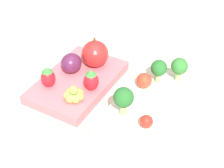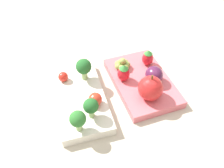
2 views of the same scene
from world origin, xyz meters
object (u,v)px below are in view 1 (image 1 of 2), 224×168
(broccoli_floret_2, at_px, (159,69))
(strawberry_1, at_px, (91,80))
(apple, at_px, (95,54))
(broccoli_floret_0, at_px, (124,98))
(cherry_tomato_1, at_px, (144,80))
(bento_box_fruit, at_px, (78,82))
(plum, at_px, (70,64))
(grape_cluster, at_px, (74,95))
(broccoli_floret_1, at_px, (179,67))
(bento_box_savoury, at_px, (149,105))
(cherry_tomato_0, at_px, (146,122))
(strawberry_0, at_px, (48,77))

(broccoli_floret_2, bearing_deg, strawberry_1, -47.53)
(broccoli_floret_2, bearing_deg, apple, -81.62)
(broccoli_floret_0, height_order, cherry_tomato_1, broccoli_floret_0)
(apple, bearing_deg, strawberry_1, 30.09)
(bento_box_fruit, distance_m, plum, 0.04)
(bento_box_fruit, xyz_separation_m, grape_cluster, (0.05, 0.03, 0.02))
(strawberry_1, bearing_deg, broccoli_floret_1, 131.74)
(apple, bearing_deg, grape_cluster, 14.99)
(grape_cluster, bearing_deg, cherry_tomato_1, 137.37)
(bento_box_savoury, xyz_separation_m, broccoli_floret_2, (-0.05, -0.01, 0.04))
(bento_box_savoury, height_order, cherry_tomato_0, cherry_tomato_0)
(strawberry_1, height_order, grape_cluster, strawberry_1)
(broccoli_floret_0, height_order, cherry_tomato_0, broccoli_floret_0)
(cherry_tomato_1, relative_size, grape_cluster, 0.75)
(broccoli_floret_1, xyz_separation_m, apple, (0.04, -0.15, -0.01))
(broccoli_floret_1, bearing_deg, strawberry_1, -48.26)
(bento_box_fruit, distance_m, strawberry_0, 0.06)
(bento_box_savoury, bearing_deg, apple, -104.60)
(cherry_tomato_1, bearing_deg, strawberry_0, -58.47)
(bento_box_savoury, height_order, strawberry_0, strawberry_0)
(bento_box_savoury, bearing_deg, plum, -87.29)
(broccoli_floret_2, distance_m, cherry_tomato_0, 0.12)
(bento_box_savoury, bearing_deg, bento_box_fruit, -83.55)
(bento_box_savoury, height_order, strawberry_1, strawberry_1)
(apple, bearing_deg, bento_box_fruit, -4.01)
(bento_box_fruit, xyz_separation_m, strawberry_1, (0.01, 0.04, 0.03))
(strawberry_1, bearing_deg, broccoli_floret_0, 73.36)
(bento_box_savoury, relative_size, strawberry_0, 5.06)
(broccoli_floret_1, xyz_separation_m, strawberry_1, (0.10, -0.12, -0.01))
(broccoli_floret_1, bearing_deg, broccoli_floret_0, -15.49)
(strawberry_1, bearing_deg, bento_box_fruit, -104.78)
(broccoli_floret_0, height_order, plum, broccoli_floret_0)
(broccoli_floret_1, height_order, apple, apple)
(broccoli_floret_1, distance_m, broccoli_floret_2, 0.04)
(broccoli_floret_1, height_order, plum, broccoli_floret_1)
(strawberry_1, bearing_deg, apple, -149.91)
(strawberry_1, bearing_deg, grape_cluster, -13.88)
(bento_box_fruit, relative_size, apple, 3.21)
(broccoli_floret_2, xyz_separation_m, apple, (0.02, -0.13, -0.00))
(bento_box_fruit, xyz_separation_m, cherry_tomato_0, (0.04, 0.17, 0.02))
(bento_box_savoury, bearing_deg, strawberry_0, -70.34)
(bento_box_fruit, bearing_deg, strawberry_0, -32.75)
(bento_box_savoury, bearing_deg, cherry_tomato_0, 23.70)
(broccoli_floret_2, bearing_deg, strawberry_0, -53.74)
(grape_cluster, bearing_deg, broccoli_floret_1, 138.40)
(grape_cluster, bearing_deg, strawberry_0, -93.31)
(bento_box_savoury, distance_m, broccoli_floret_1, 0.09)
(broccoli_floret_1, height_order, broccoli_floret_2, broccoli_floret_1)
(cherry_tomato_0, height_order, plum, plum)
(grape_cluster, bearing_deg, broccoli_floret_0, 98.57)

